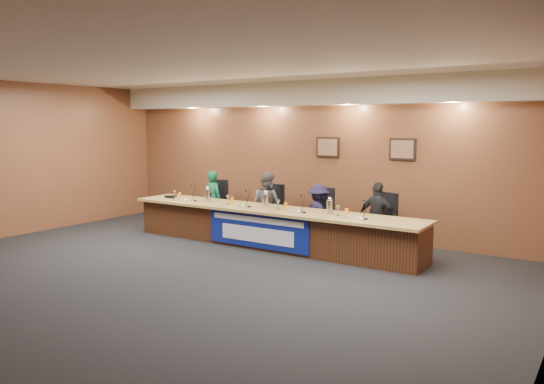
{
  "coord_description": "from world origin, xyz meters",
  "views": [
    {
      "loc": [
        5.54,
        -5.83,
        2.33
      ],
      "look_at": [
        -0.1,
        2.63,
        1.02
      ],
      "focal_mm": 35.0,
      "sensor_mm": 36.0,
      "label": 1
    }
  ],
  "objects_px": {
    "panelist_b": "(267,205)",
    "office_chair_b": "(269,213)",
    "office_chair_a": "(217,207)",
    "carafe_right": "(330,207)",
    "panelist_c": "(319,214)",
    "panelist_d": "(378,217)",
    "dais_body": "(270,228)",
    "speakerphone": "(172,197)",
    "carafe_left": "(208,196)",
    "banner": "(257,231)",
    "office_chair_c": "(321,219)",
    "carafe_mid": "(266,200)",
    "panelist_a": "(214,200)",
    "office_chair_d": "(380,225)"
  },
  "relations": [
    {
      "from": "office_chair_a",
      "to": "office_chair_d",
      "type": "relative_size",
      "value": 1.0
    },
    {
      "from": "panelist_c",
      "to": "dais_body",
      "type": "bearing_deg",
      "value": 72.15
    },
    {
      "from": "panelist_a",
      "to": "office_chair_c",
      "type": "xyz_separation_m",
      "value": [
        2.64,
        0.1,
        -0.17
      ]
    },
    {
      "from": "panelist_d",
      "to": "banner",
      "type": "bearing_deg",
      "value": 32.83
    },
    {
      "from": "panelist_d",
      "to": "dais_body",
      "type": "bearing_deg",
      "value": 22.66
    },
    {
      "from": "office_chair_d",
      "to": "carafe_left",
      "type": "relative_size",
      "value": 1.92
    },
    {
      "from": "panelist_b",
      "to": "office_chair_a",
      "type": "relative_size",
      "value": 2.79
    },
    {
      "from": "banner",
      "to": "carafe_left",
      "type": "relative_size",
      "value": 8.79
    },
    {
      "from": "panelist_d",
      "to": "carafe_right",
      "type": "distance_m",
      "value": 0.97
    },
    {
      "from": "office_chair_a",
      "to": "carafe_mid",
      "type": "bearing_deg",
      "value": -47.01
    },
    {
      "from": "panelist_c",
      "to": "office_chair_d",
      "type": "bearing_deg",
      "value": -150.42
    },
    {
      "from": "panelist_a",
      "to": "carafe_right",
      "type": "distance_m",
      "value": 3.34
    },
    {
      "from": "panelist_b",
      "to": "panelist_c",
      "type": "relative_size",
      "value": 1.15
    },
    {
      "from": "panelist_a",
      "to": "panelist_c",
      "type": "distance_m",
      "value": 2.64
    },
    {
      "from": "dais_body",
      "to": "office_chair_c",
      "type": "relative_size",
      "value": 12.5
    },
    {
      "from": "office_chair_a",
      "to": "office_chair_b",
      "type": "distance_m",
      "value": 1.42
    },
    {
      "from": "dais_body",
      "to": "speakerphone",
      "type": "height_order",
      "value": "speakerphone"
    },
    {
      "from": "dais_body",
      "to": "office_chair_c",
      "type": "xyz_separation_m",
      "value": [
        0.66,
        0.82,
        0.13
      ]
    },
    {
      "from": "panelist_c",
      "to": "carafe_right",
      "type": "height_order",
      "value": "panelist_c"
    },
    {
      "from": "panelist_a",
      "to": "speakerphone",
      "type": "distance_m",
      "value": 0.94
    },
    {
      "from": "banner",
      "to": "panelist_a",
      "type": "height_order",
      "value": "panelist_a"
    },
    {
      "from": "office_chair_a",
      "to": "panelist_a",
      "type": "bearing_deg",
      "value": -114.17
    },
    {
      "from": "office_chair_c",
      "to": "carafe_right",
      "type": "xyz_separation_m",
      "value": [
        0.62,
        -0.82,
        0.39
      ]
    },
    {
      "from": "banner",
      "to": "office_chair_c",
      "type": "distance_m",
      "value": 1.4
    },
    {
      "from": "banner",
      "to": "panelist_d",
      "type": "distance_m",
      "value": 2.21
    },
    {
      "from": "panelist_b",
      "to": "office_chair_b",
      "type": "relative_size",
      "value": 2.79
    },
    {
      "from": "office_chair_a",
      "to": "speakerphone",
      "type": "relative_size",
      "value": 1.5
    },
    {
      "from": "office_chair_b",
      "to": "carafe_left",
      "type": "distance_m",
      "value": 1.33
    },
    {
      "from": "carafe_left",
      "to": "carafe_mid",
      "type": "relative_size",
      "value": 0.99
    },
    {
      "from": "panelist_d",
      "to": "carafe_mid",
      "type": "relative_size",
      "value": 5.1
    },
    {
      "from": "panelist_d",
      "to": "carafe_right",
      "type": "height_order",
      "value": "panelist_d"
    },
    {
      "from": "panelist_d",
      "to": "speakerphone",
      "type": "bearing_deg",
      "value": 11.64
    },
    {
      "from": "panelist_a",
      "to": "panelist_c",
      "type": "bearing_deg",
      "value": -165.39
    },
    {
      "from": "banner",
      "to": "panelist_d",
      "type": "relative_size",
      "value": 1.71
    },
    {
      "from": "office_chair_a",
      "to": "carafe_right",
      "type": "height_order",
      "value": "carafe_right"
    },
    {
      "from": "dais_body",
      "to": "panelist_d",
      "type": "height_order",
      "value": "panelist_d"
    },
    {
      "from": "office_chair_b",
      "to": "office_chair_d",
      "type": "bearing_deg",
      "value": 7.06
    },
    {
      "from": "speakerphone",
      "to": "carafe_mid",
      "type": "bearing_deg",
      "value": 1.77
    },
    {
      "from": "dais_body",
      "to": "speakerphone",
      "type": "xyz_separation_m",
      "value": [
        -2.51,
        -0.04,
        0.43
      ]
    },
    {
      "from": "dais_body",
      "to": "carafe_mid",
      "type": "xyz_separation_m",
      "value": [
        -0.11,
        0.03,
        0.53
      ]
    },
    {
      "from": "panelist_c",
      "to": "carafe_mid",
      "type": "height_order",
      "value": "panelist_c"
    },
    {
      "from": "carafe_right",
      "to": "speakerphone",
      "type": "relative_size",
      "value": 0.77
    },
    {
      "from": "panelist_c",
      "to": "office_chair_c",
      "type": "xyz_separation_m",
      "value": [
        0.0,
        0.1,
        -0.11
      ]
    },
    {
      "from": "panelist_d",
      "to": "carafe_mid",
      "type": "bearing_deg",
      "value": 20.83
    },
    {
      "from": "office_chair_b",
      "to": "carafe_left",
      "type": "height_order",
      "value": "carafe_left"
    },
    {
      "from": "carafe_left",
      "to": "carafe_mid",
      "type": "height_order",
      "value": "carafe_mid"
    },
    {
      "from": "office_chair_b",
      "to": "banner",
      "type": "bearing_deg",
      "value": -58.55
    },
    {
      "from": "carafe_right",
      "to": "speakerphone",
      "type": "xyz_separation_m",
      "value": [
        -3.79,
        -0.04,
        -0.1
      ]
    },
    {
      "from": "panelist_c",
      "to": "panelist_d",
      "type": "xyz_separation_m",
      "value": [
        1.22,
        0.0,
        0.06
      ]
    },
    {
      "from": "office_chair_a",
      "to": "office_chair_d",
      "type": "xyz_separation_m",
      "value": [
        3.86,
        0.0,
        0.0
      ]
    }
  ]
}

